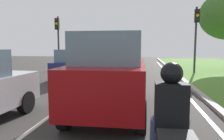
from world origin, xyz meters
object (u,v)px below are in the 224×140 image
object	(u,v)px
rider_person	(171,105)
traffic_light_overhead_left	(58,33)
car_suv_ahead	(111,73)
traffic_light_near_right	(196,28)
car_hatchback_far	(74,65)

from	to	relation	value
rider_person	traffic_light_overhead_left	world-z (taller)	traffic_light_overhead_left
car_suv_ahead	traffic_light_near_right	xyz separation A→B (m)	(4.52, 9.70, 2.03)
car_suv_ahead	traffic_light_overhead_left	bearing A→B (deg)	118.87
traffic_light_near_right	traffic_light_overhead_left	bearing A→B (deg)	174.72
rider_person	traffic_light_overhead_left	bearing A→B (deg)	116.70
car_hatchback_far	traffic_light_overhead_left	bearing A→B (deg)	120.84
car_hatchback_far	traffic_light_near_right	world-z (taller)	traffic_light_near_right
car_hatchback_far	traffic_light_overhead_left	distance (m)	5.94
traffic_light_near_right	rider_person	bearing A→B (deg)	-103.91
traffic_light_near_right	traffic_light_overhead_left	xyz separation A→B (m)	(-10.51, 0.97, -0.20)
car_suv_ahead	traffic_light_near_right	world-z (taller)	traffic_light_near_right
car_suv_ahead	rider_person	world-z (taller)	car_suv_ahead
car_hatchback_far	traffic_light_overhead_left	size ratio (longest dim) A/B	0.85
car_suv_ahead	car_hatchback_far	size ratio (longest dim) A/B	1.21
rider_person	traffic_light_near_right	distance (m)	13.65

